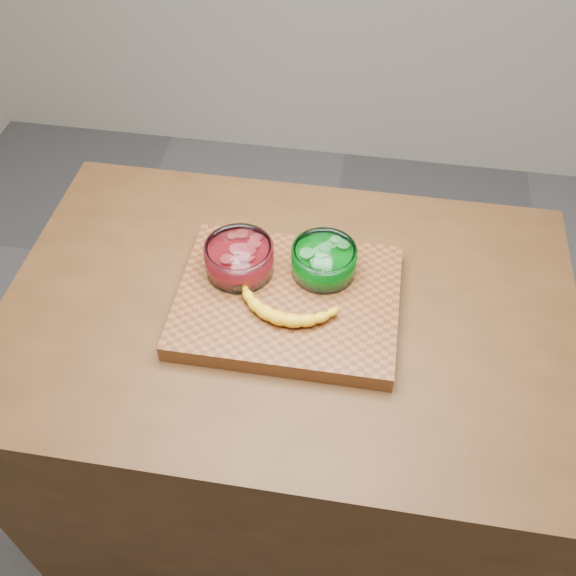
# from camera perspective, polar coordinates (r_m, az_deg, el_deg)

# --- Properties ---
(ground) EXTENTS (3.50, 3.50, 0.00)m
(ground) POSITION_cam_1_polar(r_m,az_deg,el_deg) (2.11, 0.00, -17.52)
(ground) COLOR #5B5B60
(ground) RESTS_ON ground
(counter) EXTENTS (1.20, 0.80, 0.90)m
(counter) POSITION_cam_1_polar(r_m,az_deg,el_deg) (1.71, 0.00, -11.39)
(counter) COLOR #503118
(counter) RESTS_ON ground
(cutting_board) EXTENTS (0.45, 0.35, 0.04)m
(cutting_board) POSITION_cam_1_polar(r_m,az_deg,el_deg) (1.32, 0.00, -1.15)
(cutting_board) COLOR brown
(cutting_board) RESTS_ON counter
(bowl_red) EXTENTS (0.14, 0.14, 0.07)m
(bowl_red) POSITION_cam_1_polar(r_m,az_deg,el_deg) (1.33, -4.35, 2.63)
(bowl_red) COLOR white
(bowl_red) RESTS_ON cutting_board
(bowl_green) EXTENTS (0.14, 0.14, 0.06)m
(bowl_green) POSITION_cam_1_polar(r_m,az_deg,el_deg) (1.33, 3.21, 2.45)
(bowl_green) COLOR white
(bowl_green) RESTS_ON cutting_board
(banana) EXTENTS (0.24, 0.13, 0.03)m
(banana) POSITION_cam_1_polar(r_m,az_deg,el_deg) (1.27, -0.13, -1.56)
(banana) COLOR yellow
(banana) RESTS_ON cutting_board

